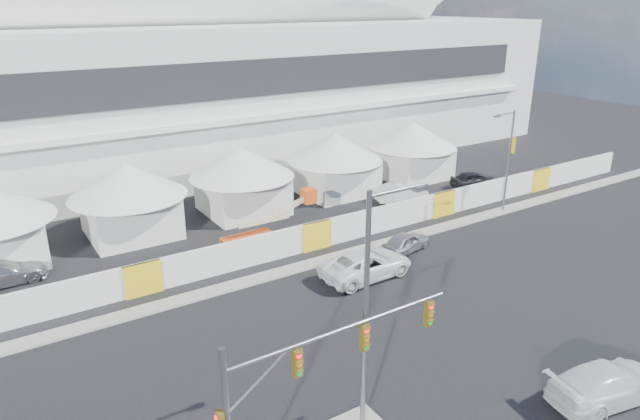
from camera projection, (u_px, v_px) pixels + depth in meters
ground at (376, 392)px, 25.24m from camera, size 160.00×160.00×0.00m
far_curb at (478, 217)px, 45.22m from camera, size 80.00×1.20×0.12m
stadium at (199, 70)px, 59.10m from camera, size 80.00×24.80×21.98m
tent_row at (188, 184)px, 43.33m from camera, size 53.40×8.40×5.40m
hoarding_fence at (316, 235)px, 39.37m from camera, size 70.00×0.25×2.00m
scaffold_tower at (485, 83)px, 74.86m from camera, size 4.40×4.40×12.00m
sedan_silver at (406, 242)px, 39.07m from camera, size 2.42×4.27×1.37m
pickup_curb at (366, 264)px, 35.43m from camera, size 2.99×6.18×1.70m
pickup_near at (608, 383)px, 24.52m from camera, size 3.36×6.05×1.66m
lot_car_a at (401, 193)px, 48.78m from camera, size 2.79×4.96×1.55m
lot_car_b at (475, 179)px, 52.35m from camera, size 3.20×4.85×1.53m
lot_car_c at (1, 273)px, 34.48m from camera, size 2.20×5.18×1.49m
traffic_mast at (286, 402)px, 18.80m from camera, size 9.26×0.64×6.55m
streetlight_median at (372, 300)px, 20.97m from camera, size 2.79×0.28×10.09m
streetlight_curb at (508, 154)px, 44.92m from camera, size 2.46×0.55×8.30m
boom_lift at (257, 236)px, 39.34m from camera, size 7.15×1.63×3.65m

